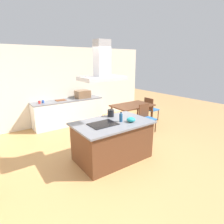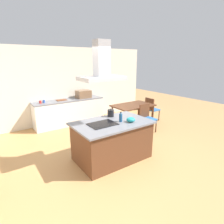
# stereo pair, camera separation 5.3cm
# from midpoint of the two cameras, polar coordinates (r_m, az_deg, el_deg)

# --- Properties ---
(ground) EXTENTS (16.00, 16.00, 0.00)m
(ground) POSITION_cam_midpoint_polar(r_m,az_deg,el_deg) (5.67, -8.49, -7.70)
(ground) COLOR tan
(wall_back) EXTENTS (7.20, 0.10, 2.70)m
(wall_back) POSITION_cam_midpoint_polar(r_m,az_deg,el_deg) (6.88, -15.58, 7.77)
(wall_back) COLOR beige
(wall_back) RESTS_ON ground
(kitchen_island) EXTENTS (1.74, 1.10, 0.90)m
(kitchen_island) POSITION_cam_midpoint_polar(r_m,az_deg,el_deg) (4.30, 0.39, -8.81)
(kitchen_island) COLOR #59331E
(kitchen_island) RESTS_ON ground
(cooktop) EXTENTS (0.60, 0.44, 0.01)m
(cooktop) POSITION_cam_midpoint_polar(r_m,az_deg,el_deg) (4.00, -2.58, -3.77)
(cooktop) COLOR black
(cooktop) RESTS_ON kitchen_island
(tea_kettle) EXTENTS (0.21, 0.16, 0.20)m
(tea_kettle) POSITION_cam_midpoint_polar(r_m,az_deg,el_deg) (4.52, -0.05, -0.33)
(tea_kettle) COLOR black
(tea_kettle) RESTS_ON kitchen_island
(olive_oil_bottle) EXTENTS (0.07, 0.07, 0.23)m
(olive_oil_bottle) POSITION_cam_midpoint_polar(r_m,az_deg,el_deg) (4.14, 3.10, -1.74)
(olive_oil_bottle) COLOR navy
(olive_oil_bottle) RESTS_ON kitchen_island
(mixing_bowl) EXTENTS (0.20, 0.20, 0.11)m
(mixing_bowl) POSITION_cam_midpoint_polar(r_m,az_deg,el_deg) (4.16, 6.22, -2.38)
(mixing_bowl) COLOR teal
(mixing_bowl) RESTS_ON kitchen_island
(back_counter) EXTENTS (2.47, 0.62, 0.90)m
(back_counter) POSITION_cam_midpoint_polar(r_m,az_deg,el_deg) (6.77, -12.83, 0.03)
(back_counter) COLOR silver
(back_counter) RESTS_ON ground
(countertop_microwave) EXTENTS (0.50, 0.38, 0.28)m
(countertop_microwave) POSITION_cam_midpoint_polar(r_m,az_deg,el_deg) (6.87, -8.65, 5.53)
(countertop_microwave) COLOR brown
(countertop_microwave) RESTS_ON back_counter
(coffee_mug_red) EXTENTS (0.08, 0.08, 0.09)m
(coffee_mug_red) POSITION_cam_midpoint_polar(r_m,az_deg,el_deg) (6.35, -21.20, 2.92)
(coffee_mug_red) COLOR red
(coffee_mug_red) RESTS_ON back_counter
(coffee_mug_blue) EXTENTS (0.08, 0.08, 0.09)m
(coffee_mug_blue) POSITION_cam_midpoint_polar(r_m,az_deg,el_deg) (6.41, -20.22, 3.13)
(coffee_mug_blue) COLOR #2D56B2
(coffee_mug_blue) RESTS_ON back_counter
(cutting_board) EXTENTS (0.34, 0.24, 0.02)m
(cutting_board) POSITION_cam_midpoint_polar(r_m,az_deg,el_deg) (6.62, -15.21, 3.62)
(cutting_board) COLOR brown
(cutting_board) RESTS_ON back_counter
(dining_table) EXTENTS (1.40, 0.90, 0.75)m
(dining_table) POSITION_cam_midpoint_polar(r_m,az_deg,el_deg) (6.43, 6.79, 1.49)
(dining_table) COLOR #59331E
(dining_table) RESTS_ON ground
(chair_facing_island) EXTENTS (0.42, 0.42, 0.89)m
(chair_facing_island) POSITION_cam_midpoint_polar(r_m,az_deg,el_deg) (6.01, 10.94, -1.27)
(chair_facing_island) COLOR #2D6BB7
(chair_facing_island) RESTS_ON ground
(chair_at_right_end) EXTENTS (0.42, 0.42, 0.89)m
(chair_at_right_end) POSITION_cam_midpoint_polar(r_m,az_deg,el_deg) (7.10, 12.29, 1.28)
(chair_at_right_end) COLOR #2D6BB7
(chair_at_right_end) RESTS_ON ground
(range_hood) EXTENTS (0.90, 0.55, 0.78)m
(range_hood) POSITION_cam_midpoint_polar(r_m,az_deg,el_deg) (3.77, -2.81, 13.62)
(range_hood) COLOR #ADADB2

